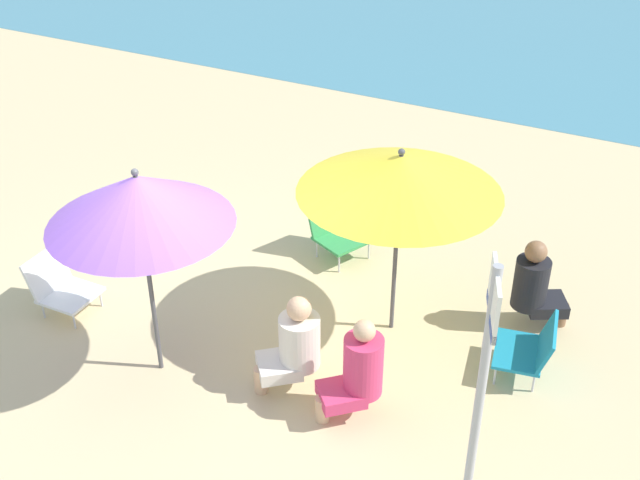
{
  "coord_description": "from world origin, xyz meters",
  "views": [
    {
      "loc": [
        3.54,
        -4.53,
        4.77
      ],
      "look_at": [
        0.62,
        1.28,
        0.7
      ],
      "focal_mm": 45.12,
      "sensor_mm": 36.0,
      "label": 1
    }
  ],
  "objects_px": {
    "beach_chair_a": "(60,285)",
    "person_c": "(294,344)",
    "beach_chair_c": "(530,348)",
    "person_b": "(358,370)",
    "umbrella_purple": "(139,200)",
    "beach_chair_b": "(337,228)",
    "person_a": "(535,285)",
    "umbrella_yellow": "(400,174)",
    "warning_sign": "(482,384)"
  },
  "relations": [
    {
      "from": "beach_chair_a",
      "to": "person_c",
      "type": "distance_m",
      "value": 2.56
    },
    {
      "from": "beach_chair_c",
      "to": "person_b",
      "type": "distance_m",
      "value": 1.61
    },
    {
      "from": "umbrella_purple",
      "to": "beach_chair_b",
      "type": "xyz_separation_m",
      "value": [
        0.59,
        2.38,
        -1.38
      ]
    },
    {
      "from": "person_b",
      "to": "beach_chair_c",
      "type": "bearing_deg",
      "value": -177.71
    },
    {
      "from": "person_a",
      "to": "person_b",
      "type": "xyz_separation_m",
      "value": [
        -0.98,
        -1.83,
        0.01
      ]
    },
    {
      "from": "beach_chair_b",
      "to": "umbrella_yellow",
      "type": "bearing_deg",
      "value": -17.25
    },
    {
      "from": "umbrella_purple",
      "to": "person_b",
      "type": "distance_m",
      "value": 2.2
    },
    {
      "from": "beach_chair_c",
      "to": "warning_sign",
      "type": "distance_m",
      "value": 2.3
    },
    {
      "from": "beach_chair_c",
      "to": "person_b",
      "type": "xyz_separation_m",
      "value": [
        -1.14,
        -1.13,
        0.18
      ]
    },
    {
      "from": "beach_chair_b",
      "to": "person_a",
      "type": "bearing_deg",
      "value": 16.96
    },
    {
      "from": "beach_chair_a",
      "to": "person_b",
      "type": "bearing_deg",
      "value": -1.16
    },
    {
      "from": "beach_chair_b",
      "to": "person_b",
      "type": "distance_m",
      "value": 2.45
    },
    {
      "from": "beach_chair_b",
      "to": "warning_sign",
      "type": "distance_m",
      "value": 3.98
    },
    {
      "from": "umbrella_yellow",
      "to": "person_b",
      "type": "bearing_deg",
      "value": -81.41
    },
    {
      "from": "umbrella_purple",
      "to": "warning_sign",
      "type": "relative_size",
      "value": 0.85
    },
    {
      "from": "person_a",
      "to": "person_b",
      "type": "relative_size",
      "value": 0.98
    },
    {
      "from": "person_c",
      "to": "warning_sign",
      "type": "relative_size",
      "value": 0.4
    },
    {
      "from": "person_a",
      "to": "person_b",
      "type": "bearing_deg",
      "value": -146.53
    },
    {
      "from": "umbrella_purple",
      "to": "beach_chair_a",
      "type": "height_order",
      "value": "umbrella_purple"
    },
    {
      "from": "umbrella_purple",
      "to": "person_c",
      "type": "distance_m",
      "value": 1.74
    },
    {
      "from": "beach_chair_a",
      "to": "beach_chair_b",
      "type": "height_order",
      "value": "beach_chair_b"
    },
    {
      "from": "umbrella_purple",
      "to": "person_a",
      "type": "bearing_deg",
      "value": 36.92
    },
    {
      "from": "umbrella_purple",
      "to": "beach_chair_b",
      "type": "distance_m",
      "value": 2.82
    },
    {
      "from": "beach_chair_a",
      "to": "person_a",
      "type": "relative_size",
      "value": 0.63
    },
    {
      "from": "warning_sign",
      "to": "umbrella_yellow",
      "type": "bearing_deg",
      "value": 103.76
    },
    {
      "from": "beach_chair_c",
      "to": "person_b",
      "type": "relative_size",
      "value": 0.67
    },
    {
      "from": "umbrella_yellow",
      "to": "person_c",
      "type": "height_order",
      "value": "umbrella_yellow"
    },
    {
      "from": "beach_chair_a",
      "to": "person_b",
      "type": "distance_m",
      "value": 3.17
    },
    {
      "from": "beach_chair_c",
      "to": "warning_sign",
      "type": "xyz_separation_m",
      "value": [
        0.04,
        -1.96,
        1.19
      ]
    },
    {
      "from": "beach_chair_b",
      "to": "person_c",
      "type": "xyz_separation_m",
      "value": [
        0.6,
        -2.06,
        0.15
      ]
    },
    {
      "from": "beach_chair_c",
      "to": "person_a",
      "type": "xyz_separation_m",
      "value": [
        -0.15,
        0.7,
        0.17
      ]
    },
    {
      "from": "beach_chair_a",
      "to": "person_a",
      "type": "xyz_separation_m",
      "value": [
        4.15,
        1.81,
        0.18
      ]
    },
    {
      "from": "person_a",
      "to": "warning_sign",
      "type": "bearing_deg",
      "value": -114.21
    },
    {
      "from": "person_b",
      "to": "person_c",
      "type": "distance_m",
      "value": 0.61
    },
    {
      "from": "beach_chair_b",
      "to": "umbrella_purple",
      "type": "bearing_deg",
      "value": -79.12
    },
    {
      "from": "umbrella_yellow",
      "to": "beach_chair_b",
      "type": "bearing_deg",
      "value": 138.07
    },
    {
      "from": "beach_chair_a",
      "to": "person_b",
      "type": "xyz_separation_m",
      "value": [
        3.16,
        -0.02,
        0.18
      ]
    },
    {
      "from": "beach_chair_a",
      "to": "warning_sign",
      "type": "height_order",
      "value": "warning_sign"
    },
    {
      "from": "beach_chair_c",
      "to": "warning_sign",
      "type": "relative_size",
      "value": 0.27
    },
    {
      "from": "person_c",
      "to": "beach_chair_a",
      "type": "bearing_deg",
      "value": -38.34
    },
    {
      "from": "beach_chair_b",
      "to": "person_b",
      "type": "bearing_deg",
      "value": -35.69
    },
    {
      "from": "umbrella_yellow",
      "to": "person_b",
      "type": "height_order",
      "value": "umbrella_yellow"
    },
    {
      "from": "warning_sign",
      "to": "beach_chair_c",
      "type": "bearing_deg",
      "value": 71.21
    },
    {
      "from": "person_a",
      "to": "person_c",
      "type": "distance_m",
      "value": 2.38
    },
    {
      "from": "umbrella_purple",
      "to": "person_c",
      "type": "bearing_deg",
      "value": 15.2
    },
    {
      "from": "person_b",
      "to": "person_c",
      "type": "relative_size",
      "value": 1.02
    },
    {
      "from": "umbrella_purple",
      "to": "umbrella_yellow",
      "type": "distance_m",
      "value": 2.18
    },
    {
      "from": "beach_chair_b",
      "to": "beach_chair_c",
      "type": "height_order",
      "value": "beach_chair_b"
    },
    {
      "from": "umbrella_yellow",
      "to": "person_a",
      "type": "relative_size",
      "value": 2.01
    },
    {
      "from": "umbrella_yellow",
      "to": "beach_chair_a",
      "type": "relative_size",
      "value": 3.18
    }
  ]
}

